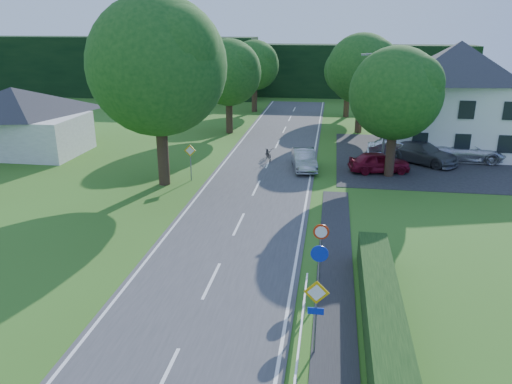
% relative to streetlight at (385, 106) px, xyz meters
% --- Properties ---
extents(road, '(7.00, 80.00, 0.04)m').
position_rel_streetlight_xyz_m(road, '(-8.06, -10.00, -4.44)').
color(road, '#3E3E41').
rests_on(road, ground).
extents(parking_pad, '(14.00, 16.00, 0.04)m').
position_rel_streetlight_xyz_m(parking_pad, '(3.94, 3.00, -4.44)').
color(parking_pad, '#232426').
rests_on(parking_pad, ground).
extents(line_edge_left, '(0.12, 80.00, 0.01)m').
position_rel_streetlight_xyz_m(line_edge_left, '(-11.31, -10.00, -4.42)').
color(line_edge_left, white).
rests_on(line_edge_left, road).
extents(line_edge_right, '(0.12, 80.00, 0.01)m').
position_rel_streetlight_xyz_m(line_edge_right, '(-4.81, -10.00, -4.42)').
color(line_edge_right, white).
rests_on(line_edge_right, road).
extents(line_centre, '(0.12, 80.00, 0.01)m').
position_rel_streetlight_xyz_m(line_centre, '(-8.06, -10.00, -4.42)').
color(line_centre, white).
rests_on(line_centre, road).
extents(tree_main, '(9.40, 9.40, 11.64)m').
position_rel_streetlight_xyz_m(tree_main, '(-14.06, -6.00, 1.36)').
color(tree_main, '#174815').
rests_on(tree_main, ground).
extents(tree_left_far, '(7.00, 7.00, 8.58)m').
position_rel_streetlight_xyz_m(tree_left_far, '(-13.06, 10.00, -0.17)').
color(tree_left_far, '#174815').
rests_on(tree_left_far, ground).
extents(tree_right_far, '(7.40, 7.40, 9.09)m').
position_rel_streetlight_xyz_m(tree_right_far, '(-1.06, 12.00, 0.08)').
color(tree_right_far, '#174815').
rests_on(tree_right_far, ground).
extents(tree_left_back, '(6.60, 6.60, 8.07)m').
position_rel_streetlight_xyz_m(tree_left_back, '(-12.56, 22.00, -0.43)').
color(tree_left_back, '#174815').
rests_on(tree_left_back, ground).
extents(tree_right_back, '(6.20, 6.20, 7.56)m').
position_rel_streetlight_xyz_m(tree_right_back, '(-2.06, 20.00, -0.68)').
color(tree_right_back, '#174815').
rests_on(tree_right_back, ground).
extents(tree_right_mid, '(7.00, 7.00, 8.58)m').
position_rel_streetlight_xyz_m(tree_right_mid, '(0.44, -2.00, -0.17)').
color(tree_right_mid, '#174815').
rests_on(tree_right_mid, ground).
extents(treeline_left, '(44.00, 6.00, 8.00)m').
position_rel_streetlight_xyz_m(treeline_left, '(-36.06, 32.00, -0.46)').
color(treeline_left, black).
rests_on(treeline_left, ground).
extents(treeline_right, '(30.00, 5.00, 7.00)m').
position_rel_streetlight_xyz_m(treeline_right, '(-0.06, 36.00, -0.96)').
color(treeline_right, black).
rests_on(treeline_right, ground).
extents(bungalow_left, '(11.00, 6.50, 5.20)m').
position_rel_streetlight_xyz_m(bungalow_left, '(-28.06, 0.00, -1.75)').
color(bungalow_left, '#B5B5B1').
rests_on(bungalow_left, ground).
extents(house_white, '(10.60, 8.40, 8.60)m').
position_rel_streetlight_xyz_m(house_white, '(5.94, 6.00, -0.06)').
color(house_white, white).
rests_on(house_white, ground).
extents(streetlight, '(2.03, 0.18, 8.00)m').
position_rel_streetlight_xyz_m(streetlight, '(0.00, 0.00, 0.00)').
color(streetlight, slate).
rests_on(streetlight, ground).
extents(sign_priority_right, '(0.78, 0.09, 2.59)m').
position_rel_streetlight_xyz_m(sign_priority_right, '(-3.76, -22.02, -2.67)').
color(sign_priority_right, slate).
rests_on(sign_priority_right, ground).
extents(sign_roundabout, '(0.64, 0.08, 2.37)m').
position_rel_streetlight_xyz_m(sign_roundabout, '(-3.76, -19.02, -2.79)').
color(sign_roundabout, slate).
rests_on(sign_roundabout, ground).
extents(sign_speed_limit, '(0.64, 0.11, 2.37)m').
position_rel_streetlight_xyz_m(sign_speed_limit, '(-3.76, -17.03, -2.70)').
color(sign_speed_limit, slate).
rests_on(sign_speed_limit, ground).
extents(sign_priority_left, '(0.78, 0.09, 2.44)m').
position_rel_streetlight_xyz_m(sign_priority_left, '(-12.56, -5.02, -2.75)').
color(sign_priority_left, slate).
rests_on(sign_priority_left, ground).
extents(moving_car, '(2.17, 4.45, 1.41)m').
position_rel_streetlight_xyz_m(moving_car, '(-5.36, -1.27, -3.72)').
color(moving_car, '#A3A2A7').
rests_on(moving_car, road).
extents(motorcycle, '(1.19, 2.03, 1.01)m').
position_rel_streetlight_xyz_m(motorcycle, '(-8.16, 0.76, -3.92)').
color(motorcycle, black).
rests_on(motorcycle, road).
extents(parked_car_red, '(4.41, 2.44, 1.42)m').
position_rel_streetlight_xyz_m(parked_car_red, '(-0.17, -1.27, -3.71)').
color(parked_car_red, maroon).
rests_on(parked_car_red, parking_pad).
extents(parked_car_silver_a, '(4.51, 1.76, 1.46)m').
position_rel_streetlight_xyz_m(parked_car_silver_a, '(1.45, 2.54, -3.69)').
color(parked_car_silver_a, '#AFAFB4').
rests_on(parked_car_silver_a, parking_pad).
extents(parked_car_grey, '(5.63, 4.93, 1.56)m').
position_rel_streetlight_xyz_m(parked_car_grey, '(3.11, 1.70, -3.64)').
color(parked_car_grey, '#54565A').
rests_on(parked_car_grey, parking_pad).
extents(parked_car_silver_b, '(5.77, 2.79, 1.58)m').
position_rel_streetlight_xyz_m(parked_car_silver_b, '(6.43, 2.89, -3.63)').
color(parked_car_silver_b, silver).
rests_on(parked_car_silver_b, parking_pad).
extents(parasol, '(3.07, 3.10, 2.14)m').
position_rel_streetlight_xyz_m(parasol, '(1.67, 4.72, -3.35)').
color(parasol, red).
rests_on(parasol, parking_pad).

